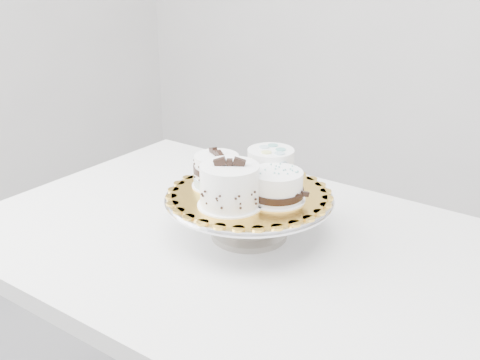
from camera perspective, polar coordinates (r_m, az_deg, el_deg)
The scene contains 7 objects.
table at distance 1.26m, azimuth 0.62°, elevation -9.15°, with size 1.17×0.81×0.75m.
cake_stand at distance 1.20m, azimuth 0.88°, elevation -2.69°, with size 0.34×0.34×0.09m.
cake_board at distance 1.19m, azimuth 0.88°, elevation -1.34°, with size 0.31×0.31×0.00m, color orange.
cake_swirl at distance 1.12m, azimuth -0.98°, elevation -0.64°, with size 0.15×0.15×0.10m.
cake_banded at distance 1.21m, azimuth -2.22°, elevation 0.78°, with size 0.12×0.12×0.08m.
cake_dots at distance 1.23m, azimuth 2.92°, elevation 1.39°, with size 0.12×0.12×0.07m.
cake_ribbon at distance 1.15m, azimuth 3.51°, elevation -0.65°, with size 0.13×0.13×0.06m.
Camera 1 is at (0.54, -0.86, 1.32)m, focal length 45.00 mm.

